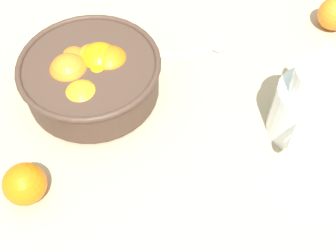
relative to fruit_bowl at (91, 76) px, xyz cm
name	(u,v)px	position (x,y,z in cm)	size (l,w,h in cm)	color
ground_plane	(173,153)	(14.59, -14.83, -6.79)	(115.38, 101.21, 3.00)	tan
fruit_bowl	(91,76)	(0.00, 0.00, 0.00)	(27.30, 27.30, 10.91)	#473328
juice_pitcher	(306,109)	(38.88, -12.45, 0.75)	(12.30, 15.18, 16.70)	white
loose_orange_0	(335,14)	(54.06, 15.14, -1.60)	(7.38, 7.38, 7.38)	orange
loose_orange_2	(25,184)	(-10.94, -21.66, -1.66)	(7.25, 7.25, 7.25)	orange
spoon	(200,50)	(22.91, 9.80, -4.86)	(17.66, 2.39, 1.00)	silver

